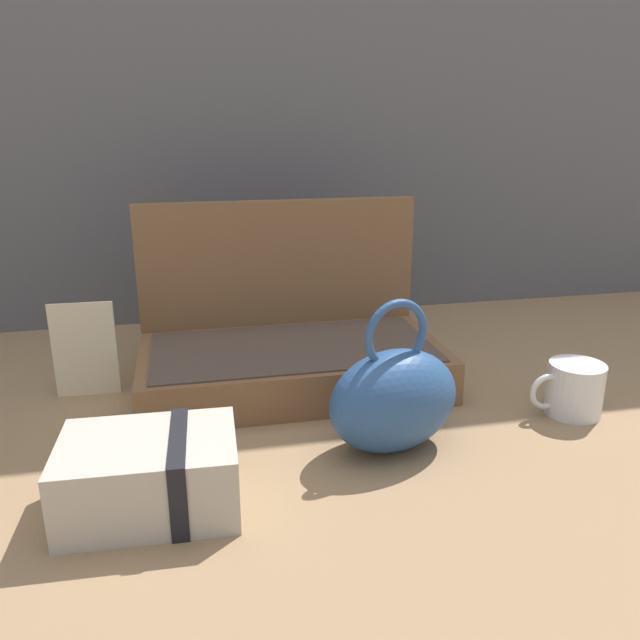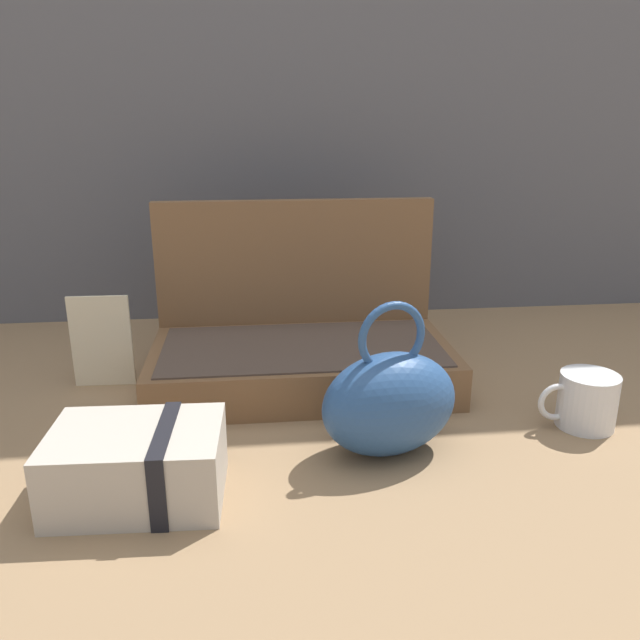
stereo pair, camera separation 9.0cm
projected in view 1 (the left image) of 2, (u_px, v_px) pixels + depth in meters
The scene contains 6 objects.
ground_plane at pixel (326, 420), 0.97m from camera, with size 6.00×6.00×0.00m, color #8C6D4C.
open_suitcase at pixel (289, 343), 1.11m from camera, with size 0.51×0.28×0.30m.
teal_pouch_handbag at pixel (394, 399), 0.87m from camera, with size 0.22×0.17×0.22m.
cream_toiletry_bag at pixel (153, 474), 0.74m from camera, with size 0.21×0.15×0.09m.
coffee_mug at pixel (573, 389), 0.98m from camera, with size 0.12×0.09×0.08m.
info_card_left at pixel (85, 350), 1.04m from camera, with size 0.10×0.01×0.16m, color beige.
Camera 1 is at (-0.20, -0.86, 0.45)m, focal length 35.42 mm.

